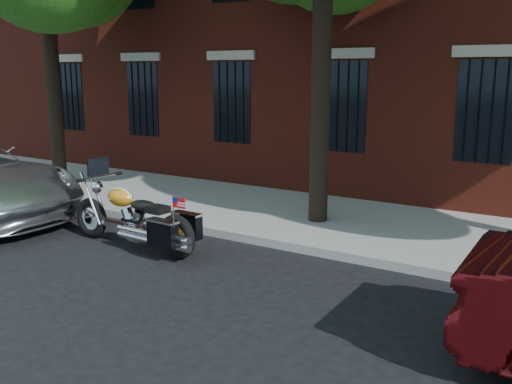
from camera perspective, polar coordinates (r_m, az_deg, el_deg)
The scene contains 4 objects.
ground at distance 9.03m, azimuth -5.00°, elevation -7.29°, with size 120.00×120.00×0.00m, color black.
curb at distance 10.08m, azimuth -0.24°, elevation -4.72°, with size 40.00×0.16×0.15m, color gray.
sidewalk at distance 11.65m, azimuth 4.76°, elevation -2.45°, with size 40.00×3.60×0.15m, color gray.
motorcycle at distance 9.82m, azimuth -11.80°, elevation -2.83°, with size 2.94×0.90×1.49m.
Camera 1 is at (5.21, -6.75, 2.98)m, focal length 40.00 mm.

